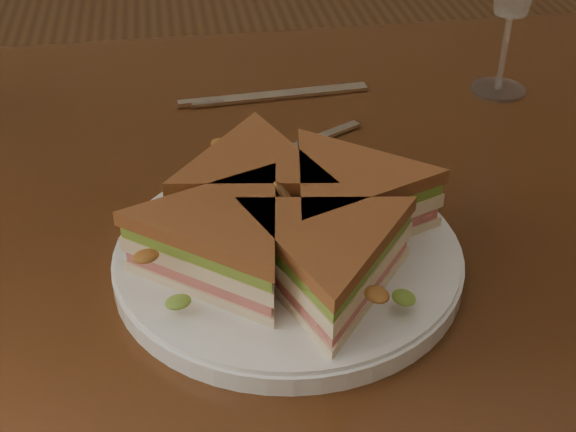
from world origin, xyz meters
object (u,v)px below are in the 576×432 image
at_px(table, 251,287).
at_px(spoon, 250,163).
at_px(knife, 268,97).
at_px(sandwich_wedges, 288,221).
at_px(plate, 288,259).

relative_size(table, spoon, 7.16).
xyz_separation_m(spoon, knife, (0.04, 0.14, -0.00)).
bearing_deg(sandwich_wedges, spoon, 94.29).
bearing_deg(spoon, knife, 47.63).
relative_size(plate, sandwich_wedges, 0.91).
distance_m(sandwich_wedges, knife, 0.31).
height_order(sandwich_wedges, spoon, sandwich_wedges).
relative_size(sandwich_wedges, spoon, 1.83).
height_order(sandwich_wedges, knife, sandwich_wedges).
bearing_deg(table, knife, 77.52).
height_order(spoon, knife, spoon).
bearing_deg(table, sandwich_wedges, -77.66).
xyz_separation_m(table, spoon, (0.01, 0.06, 0.10)).
relative_size(plate, knife, 1.29).
relative_size(table, sandwich_wedges, 3.92).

